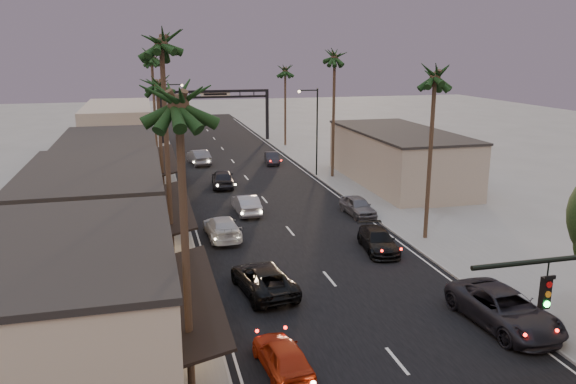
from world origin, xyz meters
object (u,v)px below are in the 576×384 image
arch (215,103)px  curbside_black (378,241)px  streetlight_right (314,125)px  palm_rc (285,67)px  palm_ld (151,53)px  streetlight_left (169,115)px  palm_lc (157,80)px  oncoming_pickup (263,279)px  palm_lb (161,36)px  palm_far (151,59)px  palm_la (178,91)px  oncoming_red (283,355)px  palm_ra (436,70)px  curbside_near (504,309)px  palm_rb (335,53)px  oncoming_silver (246,204)px

arch → curbside_black: arch is taller
streetlight_right → palm_rc: size_ratio=0.74×
curbside_black → palm_ld: bearing=119.3°
streetlight_left → palm_lc: (-1.68, -22.00, 5.14)m
palm_lc → oncoming_pickup: 20.82m
palm_lb → curbside_black: 18.26m
palm_lc → palm_far: (0.30, 42.00, 0.97)m
arch → palm_lc: 35.41m
palm_la → oncoming_red: palm_la is taller
palm_lc → palm_ra: 20.99m
palm_ra → oncoming_red: bearing=-134.8°
palm_far → curbside_black: size_ratio=2.76×
streetlight_right → streetlight_left: 18.99m
arch → palm_ld: bearing=-119.8°
palm_ld → curbside_near: 47.23m
streetlight_right → oncoming_pickup: 29.35m
palm_lb → palm_ra: 17.42m
palm_ra → palm_far: 56.58m
palm_la → oncoming_red: size_ratio=3.23×
palm_la → palm_rc: palm_la is taller
curbside_near → curbside_black: bearing=94.4°
curbside_near → streetlight_right: bearing=84.5°
palm_rb → curbside_black: bearing=-100.8°
oncoming_silver → palm_lc: bearing=-25.0°
palm_ra → palm_rb: palm_rb is taller
streetlight_right → palm_far: size_ratio=0.68×
palm_ld → curbside_black: bearing=-67.9°
palm_rb → oncoming_pickup: size_ratio=2.61×
arch → palm_lc: size_ratio=1.25×
palm_ld → oncoming_red: bearing=-85.2°
palm_far → oncoming_silver: size_ratio=2.84×
arch → palm_rc: (8.60, -6.00, 4.94)m
palm_rc → palm_ld: bearing=-152.4°
palm_rb → oncoming_pickup: palm_rb is taller
arch → palm_la: palm_la is taller
palm_lb → arch: bearing=79.8°
palm_lc → curbside_black: bearing=-45.5°
palm_la → palm_rc: size_ratio=1.08×
streetlight_left → oncoming_red: 47.80m
palm_ra → palm_lb: bearing=-173.4°
oncoming_silver → arch: bearing=-95.1°
streetlight_left → palm_far: (-1.38, 20.00, 6.11)m
streetlight_left → oncoming_red: (2.08, -47.53, -4.63)m
palm_la → palm_lb: (-0.00, 13.00, 1.94)m
streetlight_right → palm_lc: size_ratio=0.74×
palm_ld → palm_rb: bearing=-32.6°
palm_lc → oncoming_red: 27.60m
palm_la → curbside_black: (13.12, 13.66, -10.75)m
palm_lb → palm_ld: 33.01m
palm_lb → palm_far: palm_lb is taller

